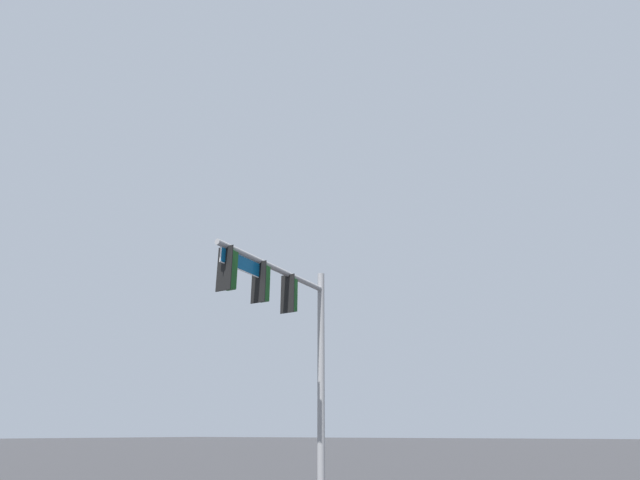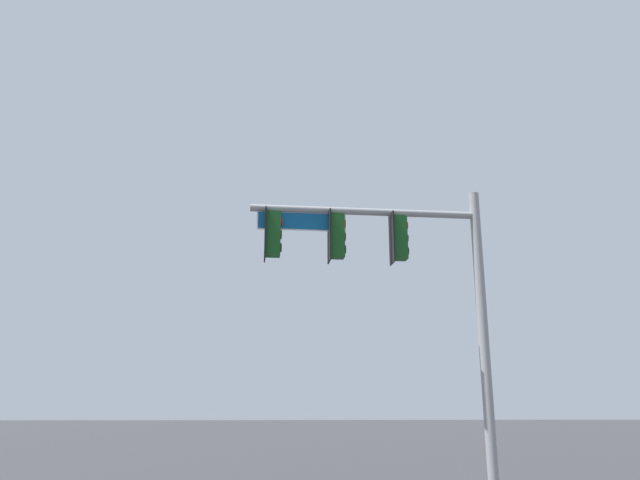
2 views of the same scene
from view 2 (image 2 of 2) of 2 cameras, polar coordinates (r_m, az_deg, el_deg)
name	(u,v)px [view 2 (image 2 of 2)]	position (r m, az deg, el deg)	size (l,w,h in m)	color
signal_pole_near	(398,273)	(15.49, 7.14, -2.97)	(5.87, 0.55, 7.47)	gray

